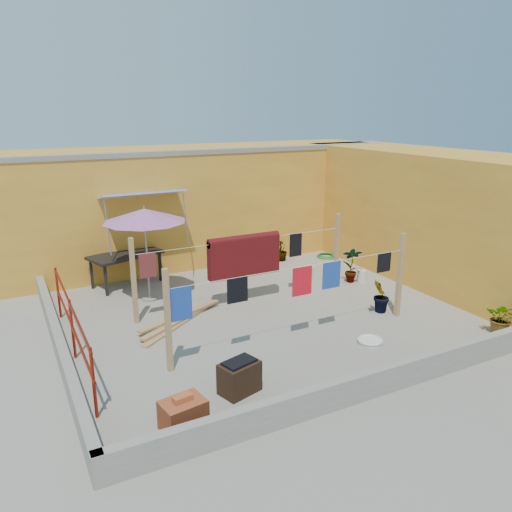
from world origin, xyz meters
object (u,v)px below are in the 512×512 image
outdoor_table (126,256)px  green_hose (326,256)px  brazier (239,377)px  water_jug_a (309,273)px  plant_back_a (239,252)px  patio_umbrella (144,216)px  brick_stack (183,414)px  white_basin (370,341)px  water_jug_b (362,276)px

outdoor_table → green_hose: (5.80, -0.32, -0.69)m
outdoor_table → brazier: outdoor_table is taller
outdoor_table → water_jug_a: bearing=-22.5°
brazier → plant_back_a: 6.37m
patio_umbrella → green_hose: (5.61, 0.97, -1.94)m
patio_umbrella → brick_stack: bearing=-100.7°
brick_stack → green_hose: bearing=42.0°
brazier → white_basin: bearing=7.5°
outdoor_table → brick_stack: bearing=-96.7°
patio_umbrella → plant_back_a: (2.90, 1.29, -1.54)m
water_jug_a → water_jug_b: water_jug_a is taller
white_basin → green_hose: size_ratio=0.86×
brazier → water_jug_a: size_ratio=1.79×
outdoor_table → plant_back_a: 3.11m
water_jug_b → patio_umbrella: bearing=166.0°
water_jug_a → water_jug_b: size_ratio=1.07×
outdoor_table → plant_back_a: size_ratio=2.19×
brazier → white_basin: size_ratio=1.45×
patio_umbrella → water_jug_b: (5.12, -1.27, -1.82)m
brazier → green_hose: 7.69m
outdoor_table → white_basin: outdoor_table is taller
water_jug_a → patio_umbrella: bearing=173.4°
outdoor_table → brazier: 5.77m
brick_stack → brazier: brazier is taller
brick_stack → white_basin: bearing=12.1°
white_basin → outdoor_table: bearing=121.3°
patio_umbrella → plant_back_a: bearing=24.0°
outdoor_table → water_jug_a: size_ratio=4.97×
patio_umbrella → outdoor_table: size_ratio=1.18×
outdoor_table → water_jug_b: 5.93m
outdoor_table → brick_stack: (-0.73, -6.22, -0.51)m
patio_umbrella → white_basin: size_ratio=4.77×
brazier → green_hose: brazier is taller
white_basin → water_jug_a: bearing=74.6°
patio_umbrella → green_hose: size_ratio=4.10×
outdoor_table → green_hose: bearing=-3.2°
outdoor_table → plant_back_a: (3.09, 0.00, -0.30)m
outdoor_table → plant_back_a: plant_back_a is taller
brazier → outdoor_table: bearing=93.5°
brick_stack → plant_back_a: plant_back_a is taller
water_jug_a → green_hose: water_jug_a is taller
brazier → green_hose: (5.46, 5.42, -0.23)m
brazier → water_jug_a: 5.58m
water_jug_a → green_hose: size_ratio=0.70×
patio_umbrella → brazier: 4.77m
brazier → green_hose: size_ratio=1.25×
patio_umbrella → water_jug_a: size_ratio=5.88×
brick_stack → white_basin: size_ratio=1.37×
outdoor_table → green_hose: outdoor_table is taller
green_hose → plant_back_a: (-2.71, 0.32, 0.40)m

